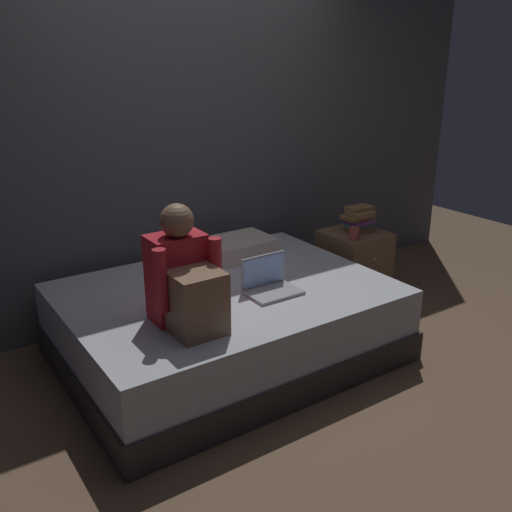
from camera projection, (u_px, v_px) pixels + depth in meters
The scene contains 9 objects.
ground_plane at pixel (279, 365), 3.58m from camera, with size 8.00×8.00×0.00m, color brown.
wall_back at pixel (182, 128), 4.05m from camera, with size 5.60×0.10×2.70m, color #4C4F54.
bed at pixel (226, 322), 3.62m from camera, with size 2.00×1.50×0.48m.
nightstand at pixel (353, 266), 4.46m from camera, with size 0.44×0.46×0.55m.
person_sitting at pixel (185, 281), 2.99m from camera, with size 0.39×0.44×0.66m.
laptop at pixel (269, 283), 3.46m from camera, with size 0.32×0.23×0.22m.
pillow at pixel (234, 248), 4.05m from camera, with size 0.56×0.36×0.13m, color beige.
book_stack at pixel (359, 219), 4.36m from camera, with size 0.24×0.18×0.19m.
mug at pixel (354, 233), 4.19m from camera, with size 0.08×0.08×0.09m, color #933833.
Camera 1 is at (-1.88, -2.51, 1.86)m, focal length 39.81 mm.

